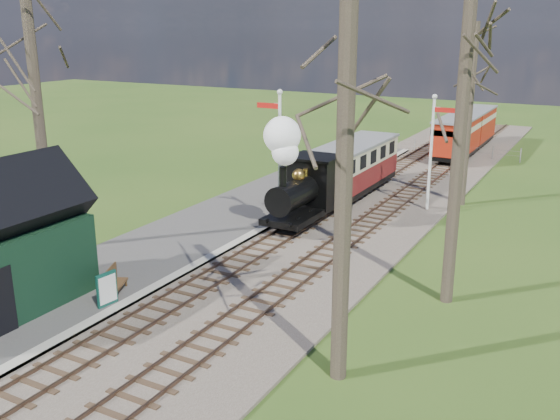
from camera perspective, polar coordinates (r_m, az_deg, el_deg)
The scene contains 17 objects.
distant_hills at distance 76.71m, azimuth 19.07°, elevation -3.43°, with size 114.40×48.00×22.02m.
ballast_bed at distance 32.46m, azimuth 8.18°, elevation 0.72°, with size 8.00×60.00×0.10m, color brown.
track_near at distance 32.90m, azimuth 6.07°, elevation 1.10°, with size 1.60×60.00×0.15m.
track_far at distance 32.04m, azimuth 10.36°, elevation 0.50°, with size 1.60×60.00×0.15m.
platform at distance 27.82m, azimuth -7.08°, elevation -1.83°, with size 5.00×44.00×0.20m, color #474442.
coping_strip at distance 26.60m, azimuth -3.04°, elevation -2.58°, with size 0.40×44.00×0.21m, color #B2AD9E.
semaphore_near at distance 27.14m, azimuth -0.15°, elevation 5.53°, with size 1.22×0.24×6.22m.
semaphore_far at distance 30.83m, azimuth 13.81°, elevation 5.87°, with size 1.22×0.24×5.72m.
bare_trees at distance 20.80m, azimuth -2.92°, elevation 6.55°, with size 15.51×22.39×12.00m.
fence_line at distance 45.67m, azimuth 13.30°, elevation 5.69°, with size 12.60×0.08×1.00m.
locomotive at distance 27.70m, azimuth 1.94°, elevation 2.94°, with size 2.01×4.69×5.03m.
coach at distance 33.23m, azimuth 6.68°, elevation 4.04°, with size 2.35×8.05×2.47m.
red_carriage_a at distance 43.64m, azimuth 15.81°, elevation 6.42°, with size 2.22×5.50×2.34m.
red_carriage_b at distance 48.95m, azimuth 17.32°, elevation 7.34°, with size 2.22×5.50×2.34m.
sign_board at distance 20.73m, azimuth -15.54°, elevation -6.97°, with size 0.19×0.76×1.11m.
bench at distance 21.62m, azimuth -15.14°, elevation -6.39°, with size 1.00×1.53×0.85m.
person at distance 22.09m, azimuth -18.06°, elevation -5.43°, with size 0.48×0.31×1.30m, color black.
Camera 1 is at (12.06, -7.35, 8.82)m, focal length 40.00 mm.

